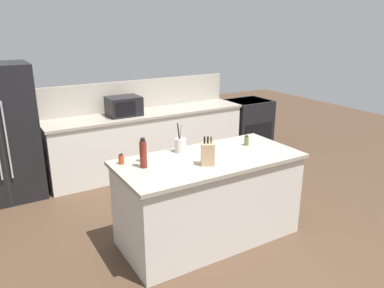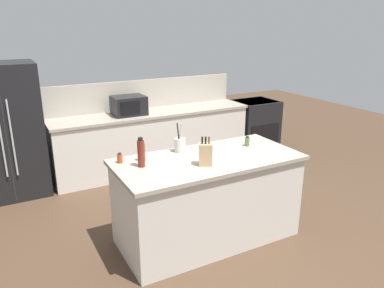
# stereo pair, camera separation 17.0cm
# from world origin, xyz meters

# --- Properties ---
(ground_plane) EXTENTS (14.00, 14.00, 0.00)m
(ground_plane) POSITION_xyz_m (0.00, 0.00, 0.00)
(ground_plane) COLOR #473323
(back_counter_run) EXTENTS (3.18, 0.66, 0.94)m
(back_counter_run) POSITION_xyz_m (0.30, 2.20, 0.47)
(back_counter_run) COLOR beige
(back_counter_run) RESTS_ON ground_plane
(wall_backsplash) EXTENTS (3.14, 0.03, 0.46)m
(wall_backsplash) POSITION_xyz_m (0.30, 2.52, 1.17)
(wall_backsplash) COLOR #B2A899
(wall_backsplash) RESTS_ON back_counter_run
(kitchen_island) EXTENTS (1.94, 0.92, 0.94)m
(kitchen_island) POSITION_xyz_m (0.00, 0.00, 0.47)
(kitchen_island) COLOR beige
(kitchen_island) RESTS_ON ground_plane
(refrigerator) EXTENTS (0.93, 0.75, 1.79)m
(refrigerator) POSITION_xyz_m (-1.79, 2.25, 0.90)
(refrigerator) COLOR black
(refrigerator) RESTS_ON ground_plane
(range_oven) EXTENTS (0.76, 0.65, 0.92)m
(range_oven) POSITION_xyz_m (2.31, 2.20, 0.47)
(range_oven) COLOR black
(range_oven) RESTS_ON ground_plane
(microwave) EXTENTS (0.48, 0.39, 0.28)m
(microwave) POSITION_xyz_m (-0.08, 2.20, 1.08)
(microwave) COLOR black
(microwave) RESTS_ON back_counter_run
(knife_block) EXTENTS (0.16, 0.15, 0.29)m
(knife_block) POSITION_xyz_m (-0.13, -0.16, 1.05)
(knife_block) COLOR tan
(knife_block) RESTS_ON kitchen_island
(utensil_crock) EXTENTS (0.12, 0.12, 0.32)m
(utensil_crock) POSITION_xyz_m (-0.17, 0.31, 1.02)
(utensil_crock) COLOR beige
(utensil_crock) RESTS_ON kitchen_island
(spice_jar_paprika) EXTENTS (0.05, 0.05, 0.10)m
(spice_jar_paprika) POSITION_xyz_m (-0.85, 0.30, 0.99)
(spice_jar_paprika) COLOR #B73D1E
(spice_jar_paprika) RESTS_ON kitchen_island
(pepper_grinder) EXTENTS (0.06, 0.06, 0.21)m
(pepper_grinder) POSITION_xyz_m (-0.63, 0.23, 1.04)
(pepper_grinder) COLOR brown
(pepper_grinder) RESTS_ON kitchen_island
(vinegar_bottle) EXTENTS (0.07, 0.07, 0.30)m
(vinegar_bottle) POSITION_xyz_m (-0.69, 0.10, 1.08)
(vinegar_bottle) COLOR maroon
(vinegar_bottle) RESTS_ON kitchen_island
(spice_jar_oregano) EXTENTS (0.05, 0.05, 0.11)m
(spice_jar_oregano) POSITION_xyz_m (0.59, 0.13, 0.99)
(spice_jar_oregano) COLOR #567038
(spice_jar_oregano) RESTS_ON kitchen_island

